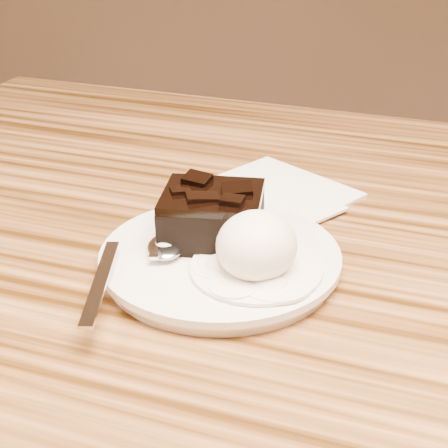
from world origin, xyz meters
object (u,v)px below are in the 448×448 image
(brownie, at_px, (212,219))
(napkin, at_px, (270,193))
(ice_cream_scoop, at_px, (257,245))
(spoon, at_px, (166,248))
(plate, at_px, (220,261))

(brownie, distance_m, napkin, 0.15)
(brownie, distance_m, ice_cream_scoop, 0.07)
(ice_cream_scoop, xyz_separation_m, spoon, (-0.08, 0.00, -0.02))
(plate, height_order, napkin, plate)
(ice_cream_scoop, distance_m, spoon, 0.08)
(plate, height_order, ice_cream_scoop, ice_cream_scoop)
(ice_cream_scoop, bearing_deg, brownie, 143.66)
(plate, height_order, brownie, brownie)
(spoon, relative_size, napkin, 1.25)
(plate, distance_m, napkin, 0.16)
(brownie, xyz_separation_m, ice_cream_scoop, (0.05, -0.04, 0.00))
(plate, xyz_separation_m, brownie, (-0.01, 0.02, 0.03))
(plate, bearing_deg, brownie, 126.00)
(ice_cream_scoop, bearing_deg, napkin, 102.49)
(plate, relative_size, spoon, 1.14)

